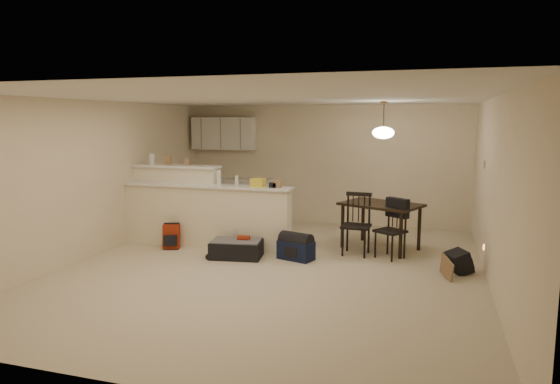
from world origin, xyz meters
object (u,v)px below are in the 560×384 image
at_px(dining_chair_far, 390,229).
at_px(black_daypack, 459,262).
at_px(pendant_lamp, 383,132).
at_px(suitcase, 237,249).
at_px(dining_chair_near, 356,224).
at_px(navy_duffel, 296,250).
at_px(dining_table, 381,209).
at_px(red_backpack, 171,236).

bearing_deg(dining_chair_far, black_daypack, 7.75).
distance_m(pendant_lamp, black_daypack, 2.44).
bearing_deg(suitcase, black_daypack, -5.55).
xyz_separation_m(dining_chair_near, dining_chair_far, (0.55, -0.04, -0.04)).
bearing_deg(dining_chair_near, suitcase, -154.50).
bearing_deg(navy_duffel, dining_table, 58.97).
xyz_separation_m(pendant_lamp, dining_chair_near, (-0.34, -0.50, -1.48)).
xyz_separation_m(dining_chair_near, red_backpack, (-3.09, -0.53, -0.30)).
bearing_deg(red_backpack, suitcase, -28.84).
xyz_separation_m(suitcase, red_backpack, (-1.28, 0.20, 0.07)).
height_order(suitcase, black_daypack, black_daypack).
relative_size(dining_chair_far, suitcase, 1.17).
relative_size(dining_chair_far, black_daypack, 2.68).
xyz_separation_m(suitcase, navy_duffel, (0.94, 0.17, 0.01)).
relative_size(suitcase, red_backpack, 1.92).
relative_size(red_backpack, navy_duffel, 0.76).
height_order(dining_chair_near, red_backpack, dining_chair_near).
xyz_separation_m(pendant_lamp, navy_duffel, (-1.20, -1.06, -1.84)).
relative_size(dining_chair_near, black_daypack, 2.89).
relative_size(pendant_lamp, dining_chair_far, 0.66).
xyz_separation_m(pendant_lamp, suitcase, (-2.15, -1.23, -1.85)).
bearing_deg(red_backpack, dining_chair_far, -12.25).
bearing_deg(dining_chair_far, dining_table, 144.10).
bearing_deg(dining_chair_far, suitcase, -130.52).
xyz_separation_m(dining_chair_near, navy_duffel, (-0.86, -0.56, -0.36)).
bearing_deg(suitcase, pendant_lamp, 20.88).
relative_size(dining_table, dining_chair_far, 1.60).
height_order(dining_chair_far, navy_duffel, dining_chair_far).
relative_size(dining_table, navy_duffel, 2.73).
relative_size(dining_table, black_daypack, 4.28).
distance_m(dining_chair_near, dining_chair_far, 0.55).
bearing_deg(dining_chair_near, dining_table, 58.97).
bearing_deg(black_daypack, dining_chair_far, 39.18).
relative_size(dining_chair_far, navy_duffel, 1.71).
bearing_deg(pendant_lamp, navy_duffel, -138.60).
distance_m(suitcase, black_daypack, 3.38).
xyz_separation_m(dining_chair_near, suitcase, (-1.80, -0.73, -0.37)).
height_order(dining_table, dining_chair_near, dining_chair_near).
distance_m(dining_chair_near, navy_duffel, 1.09).
height_order(dining_table, black_daypack, dining_table).
bearing_deg(dining_chair_near, red_backpack, -166.88).
relative_size(dining_chair_near, dining_chair_far, 1.08).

